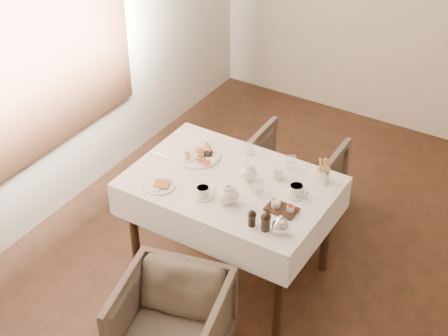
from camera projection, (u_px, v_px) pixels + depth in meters
room at (34, 10)px, 4.41m from camera, size 5.00×5.00×5.00m
table at (231, 196)px, 4.39m from camera, size 1.28×0.88×0.75m
armchair_near at (172, 324)px, 3.96m from camera, size 0.75×0.76×0.57m
armchair_far at (291, 178)px, 5.11m from camera, size 0.67×0.69×0.61m
breakfast_plate at (198, 155)px, 4.54m from camera, size 0.30×0.30×0.04m
side_plate at (158, 185)px, 4.26m from camera, size 0.19×0.19×0.02m
teapot_centre at (248, 172)px, 4.29m from camera, size 0.18×0.16×0.12m
teapot_front at (228, 193)px, 4.09m from camera, size 0.20×0.18×0.14m
creamer at (278, 173)px, 4.32m from camera, size 0.08×0.08×0.08m
teacup_near at (203, 192)px, 4.17m from camera, size 0.13×0.13×0.06m
teacup_far at (296, 190)px, 4.18m from camera, size 0.14×0.14×0.07m
glass_left at (250, 149)px, 4.54m from camera, size 0.08×0.08×0.09m
glass_mid at (258, 187)px, 4.19m from camera, size 0.08×0.08×0.09m
glass_right at (291, 163)px, 4.40m from camera, size 0.08×0.08×0.10m
condiment_board at (282, 208)px, 4.07m from camera, size 0.19×0.13×0.05m
pepper_mill_left at (252, 218)px, 3.93m from camera, size 0.06×0.06×0.11m
pepper_mill_right at (266, 221)px, 3.89m from camera, size 0.08×0.08×0.12m
silver_pot at (281, 224)px, 3.87m from camera, size 0.13×0.11×0.13m
fries_cup at (324, 172)px, 4.27m from camera, size 0.08×0.08×0.18m
cutlery_fork at (173, 148)px, 4.63m from camera, size 0.19×0.04×0.00m
cutlery_knife at (165, 157)px, 4.54m from camera, size 0.19×0.02×0.00m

